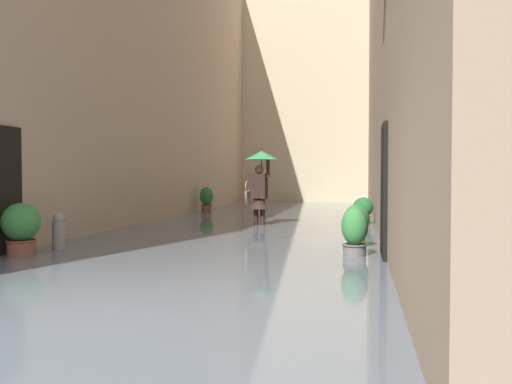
% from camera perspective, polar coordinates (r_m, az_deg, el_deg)
% --- Properties ---
extents(ground_plane, '(60.00, 60.00, 0.00)m').
position_cam_1_polar(ground_plane, '(15.24, 1.13, -3.55)').
color(ground_plane, '#605B56').
extents(flood_water, '(6.74, 26.90, 0.17)m').
position_cam_1_polar(flood_water, '(15.23, 1.13, -3.23)').
color(flood_water, slate).
rests_on(flood_water, ground_plane).
extents(building_facade_right, '(2.04, 24.90, 10.30)m').
position_cam_1_polar(building_facade_right, '(16.70, -12.51, 14.67)').
color(building_facade_right, tan).
rests_on(building_facade_right, ground_plane).
extents(building_facade_far, '(9.54, 1.80, 13.28)m').
position_cam_1_polar(building_facade_far, '(26.94, 5.33, 12.97)').
color(building_facade_far, beige).
rests_on(building_facade_far, ground_plane).
extents(person_wading, '(0.85, 0.85, 2.10)m').
position_cam_1_polar(person_wading, '(13.53, 0.44, 1.62)').
color(person_wading, '#2D2319').
rests_on(person_wading, ground_plane).
extents(potted_plant_far_right, '(0.46, 0.46, 1.01)m').
position_cam_1_polar(potted_plant_far_right, '(18.53, -5.26, -0.87)').
color(potted_plant_far_right, brown).
rests_on(potted_plant_far_right, ground_plane).
extents(potted_plant_mid_right, '(0.59, 0.59, 0.99)m').
position_cam_1_polar(potted_plant_mid_right, '(9.16, -23.58, -3.75)').
color(potted_plant_mid_right, brown).
rests_on(potted_plant_mid_right, ground_plane).
extents(potted_plant_mid_left, '(0.51, 0.51, 0.85)m').
position_cam_1_polar(potted_plant_mid_left, '(14.11, 11.26, -2.00)').
color(potted_plant_mid_left, brown).
rests_on(potted_plant_mid_left, ground_plane).
extents(potted_plant_far_left, '(0.44, 0.44, 0.91)m').
position_cam_1_polar(potted_plant_far_left, '(9.62, 10.58, -3.63)').
color(potted_plant_far_left, '#9E563D').
rests_on(potted_plant_far_left, ground_plane).
extents(potted_plant_near_left, '(0.41, 0.41, 0.93)m').
position_cam_1_polar(potted_plant_near_left, '(8.53, 10.38, -4.47)').
color(potted_plant_near_left, '#66605B').
rests_on(potted_plant_near_left, ground_plane).
extents(mooring_bollard, '(0.22, 0.22, 0.79)m').
position_cam_1_polar(mooring_bollard, '(9.67, -20.09, -4.38)').
color(mooring_bollard, gray).
rests_on(mooring_bollard, ground_plane).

